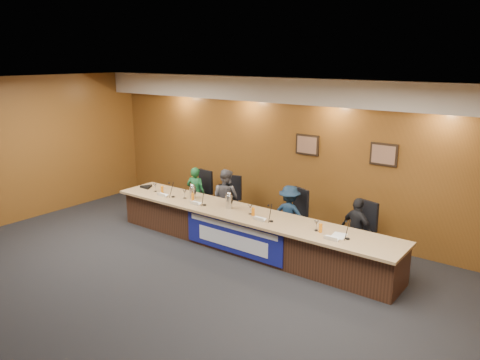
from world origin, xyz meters
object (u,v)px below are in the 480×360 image
object	(u,v)px
banner	(232,237)
carafe_mid	(229,202)
panelist_b	(226,198)
office_chair_b	(229,204)
office_chair_c	(292,219)
office_chair_d	(359,235)
panelist_c	(289,215)
speakerphone	(147,187)
dais_body	(246,232)
office_chair_a	(199,197)
panelist_a	(196,193)
panelist_d	(357,230)
carafe_left	(193,193)

from	to	relation	value
banner	carafe_mid	world-z (taller)	carafe_mid
panelist_b	office_chair_b	distance (m)	0.19
office_chair_c	office_chair_d	size ratio (longest dim) A/B	1.00
panelist_c	speakerphone	size ratio (longest dim) A/B	3.69
dais_body	banner	bearing A→B (deg)	-90.00
office_chair_d	office_chair_a	bearing A→B (deg)	-165.02
speakerphone	panelist_a	bearing A→B (deg)	43.53
dais_body	office_chair_a	bearing A→B (deg)	156.71
speakerphone	office_chair_d	bearing A→B (deg)	10.31
panelist_d	office_chair_b	bearing A→B (deg)	17.22
office_chair_c	carafe_mid	world-z (taller)	carafe_mid
office_chair_d	office_chair_c	bearing A→B (deg)	-165.02
banner	office_chair_b	distance (m)	1.67
banner	carafe_left	xyz separation A→B (m)	(-1.41, 0.46, 0.49)
office_chair_b	panelist_c	bearing A→B (deg)	-20.44
panelist_d	carafe_mid	xyz separation A→B (m)	(-2.30, -0.77, 0.28)
panelist_a	carafe_mid	xyz separation A→B (m)	(1.58, -0.77, 0.28)
office_chair_d	carafe_mid	xyz separation A→B (m)	(-2.30, -0.87, 0.40)
carafe_left	panelist_c	bearing A→B (deg)	19.99
office_chair_a	office_chair_b	xyz separation A→B (m)	(0.88, 0.00, 0.00)
panelist_b	carafe_mid	xyz separation A→B (m)	(0.70, -0.77, 0.24)
carafe_mid	office_chair_b	bearing A→B (deg)	128.92
panelist_c	speakerphone	distance (m)	3.36
panelist_c	panelist_d	bearing A→B (deg)	169.99
banner	office_chair_b	bearing A→B (deg)	130.76
dais_body	office_chair_d	size ratio (longest dim) A/B	12.50
office_chair_b	office_chair_d	size ratio (longest dim) A/B	1.00
office_chair_c	office_chair_a	bearing A→B (deg)	-159.99
office_chair_a	carafe_mid	world-z (taller)	carafe_mid
panelist_a	speakerphone	bearing A→B (deg)	26.99
panelist_c	office_chair_a	xyz separation A→B (m)	(-2.48, 0.10, -0.11)
dais_body	panelist_d	size ratio (longest dim) A/B	5.05
panelist_a	office_chair_b	distance (m)	0.89
panelist_d	office_chair_d	world-z (taller)	panelist_d
office_chair_a	office_chair_c	world-z (taller)	same
carafe_mid	speakerphone	xyz separation A→B (m)	(-2.37, 0.02, -0.10)
carafe_left	carafe_mid	size ratio (longest dim) A/B	0.91
office_chair_d	carafe_left	distance (m)	3.44
carafe_left	panelist_a	bearing A→B (deg)	128.67
panelist_c	panelist_a	bearing A→B (deg)	-10.01
office_chair_c	office_chair_d	world-z (taller)	same
panelist_d	office_chair_c	distance (m)	1.42
panelist_b	panelist_a	bearing A→B (deg)	0.38
office_chair_b	carafe_left	distance (m)	0.94
panelist_b	office_chair_d	world-z (taller)	panelist_b
dais_body	carafe_mid	size ratio (longest dim) A/B	23.29
speakerphone	panelist_c	bearing A→B (deg)	12.95
panelist_b	panelist_d	world-z (taller)	panelist_b
office_chair_b	banner	bearing A→B (deg)	-66.09
panelist_a	speakerphone	distance (m)	1.10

